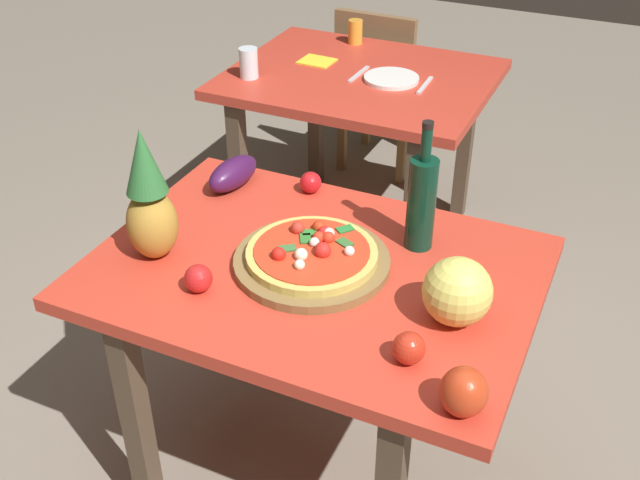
% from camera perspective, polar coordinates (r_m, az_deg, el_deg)
% --- Properties ---
extents(ground_plane, '(10.00, 10.00, 0.00)m').
position_cam_1_polar(ground_plane, '(2.52, -0.37, -16.51)').
color(ground_plane, gray).
extents(display_table, '(1.14, 0.82, 0.78)m').
position_cam_1_polar(display_table, '(2.05, -0.44, -4.38)').
color(display_table, '#4F3D2D').
rests_on(display_table, ground_plane).
extents(background_table, '(1.04, 0.85, 0.78)m').
position_cam_1_polar(background_table, '(3.21, 2.97, 10.43)').
color(background_table, '#4F3D2D').
rests_on(background_table, ground_plane).
extents(dining_chair, '(0.41, 0.41, 0.85)m').
position_cam_1_polar(dining_chair, '(3.89, 4.56, 11.69)').
color(dining_chair, olive).
rests_on(dining_chair, ground_plane).
extents(pizza_board, '(0.41, 0.41, 0.02)m').
position_cam_1_polar(pizza_board, '(1.98, -0.60, -1.63)').
color(pizza_board, olive).
rests_on(pizza_board, display_table).
extents(pizza, '(0.34, 0.34, 0.06)m').
position_cam_1_polar(pizza, '(1.96, -0.58, -0.91)').
color(pizza, '#CEBA58').
rests_on(pizza, pizza_board).
extents(wine_bottle, '(0.08, 0.08, 0.36)m').
position_cam_1_polar(wine_bottle, '(2.01, 7.58, 2.90)').
color(wine_bottle, '#0C3423').
rests_on(wine_bottle, display_table).
extents(pineapple_left, '(0.13, 0.13, 0.37)m').
position_cam_1_polar(pineapple_left, '(1.99, -12.62, 2.78)').
color(pineapple_left, '#B78A34').
rests_on(pineapple_left, display_table).
extents(melon, '(0.16, 0.16, 0.16)m').
position_cam_1_polar(melon, '(1.79, 10.20, -3.81)').
color(melon, '#E1D863').
rests_on(melon, display_table).
extents(bell_pepper, '(0.10, 0.10, 0.11)m').
position_cam_1_polar(bell_pepper, '(1.59, 10.67, -11.07)').
color(bell_pepper, red).
rests_on(bell_pepper, display_table).
extents(eggplant, '(0.12, 0.21, 0.09)m').
position_cam_1_polar(eggplant, '(2.33, -6.51, 4.95)').
color(eggplant, '#3C1542').
rests_on(eggplant, display_table).
extents(tomato_by_bottle, '(0.07, 0.07, 0.07)m').
position_cam_1_polar(tomato_by_bottle, '(2.29, -0.71, 4.31)').
color(tomato_by_bottle, red).
rests_on(tomato_by_bottle, display_table).
extents(tomato_at_corner, '(0.07, 0.07, 0.07)m').
position_cam_1_polar(tomato_at_corner, '(1.69, 6.64, -8.01)').
color(tomato_at_corner, red).
rests_on(tomato_at_corner, display_table).
extents(tomato_beside_pepper, '(0.07, 0.07, 0.07)m').
position_cam_1_polar(tomato_beside_pepper, '(1.91, -9.06, -2.85)').
color(tomato_beside_pepper, red).
rests_on(tomato_beside_pepper, display_table).
extents(drinking_glass_juice, '(0.06, 0.06, 0.10)m').
position_cam_1_polar(drinking_glass_juice, '(3.50, 2.66, 15.25)').
color(drinking_glass_juice, orange).
rests_on(drinking_glass_juice, background_table).
extents(drinking_glass_water, '(0.07, 0.07, 0.12)m').
position_cam_1_polar(drinking_glass_water, '(3.13, -5.34, 13.01)').
color(drinking_glass_water, silver).
rests_on(drinking_glass_water, background_table).
extents(dinner_plate, '(0.22, 0.22, 0.02)m').
position_cam_1_polar(dinner_plate, '(3.12, 5.35, 11.90)').
color(dinner_plate, white).
rests_on(dinner_plate, background_table).
extents(fork_utensil, '(0.02, 0.18, 0.01)m').
position_cam_1_polar(fork_utensil, '(3.16, 2.91, 12.26)').
color(fork_utensil, silver).
rests_on(fork_utensil, background_table).
extents(knife_utensil, '(0.02, 0.18, 0.01)m').
position_cam_1_polar(knife_utensil, '(3.08, 7.84, 11.37)').
color(knife_utensil, silver).
rests_on(knife_utensil, background_table).
extents(napkin_folded, '(0.15, 0.13, 0.01)m').
position_cam_1_polar(napkin_folded, '(3.30, -0.23, 13.19)').
color(napkin_folded, yellow).
rests_on(napkin_folded, background_table).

